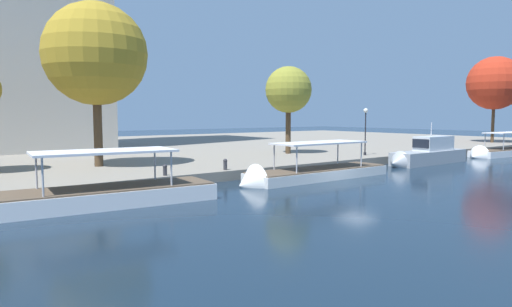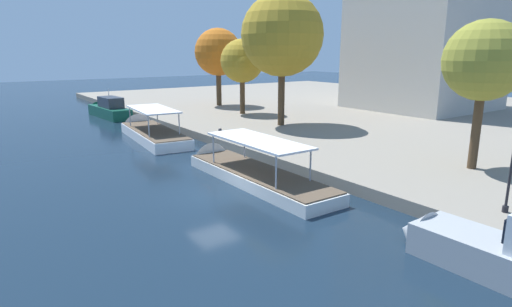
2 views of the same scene
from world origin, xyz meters
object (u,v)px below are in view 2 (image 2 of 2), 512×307
Objects in this scene: tree_0 at (242,62)px; tree_3 at (286,36)px; mooring_bollard_1 at (220,132)px; tour_boat_1 at (151,134)px; tree_4 at (484,60)px; mooring_bollard_0 at (253,141)px; tour_boat_2 at (247,174)px; motor_yacht_0 at (108,111)px; tree_1 at (218,52)px.

tree_0 is 0.68× the size of tree_3.
mooring_bollard_1 is at bearing -41.15° from tree_0.
tree_4 is (24.19, 11.46, 7.03)m from tour_boat_1.
tour_boat_1 is 1.42× the size of tree_4.
mooring_bollard_0 is 0.07× the size of tree_3.
tree_0 is at bearing 149.38° from mooring_bollard_0.
mooring_bollard_1 is at bearing -178.90° from mooring_bollard_0.
tree_4 is (19.43, -0.70, -1.92)m from tree_3.
tree_3 reaches higher than tree_0.
tree_0 is at bearing -32.25° from tour_boat_2.
tree_0 is (-15.40, 9.11, 5.50)m from mooring_bollard_0.
tree_3 reaches higher than tour_boat_1.
tree_0 is (-10.54, 9.21, 5.54)m from mooring_bollard_1.
tree_4 reaches higher than mooring_bollard_1.
mooring_bollard_1 is (22.10, 2.96, 0.40)m from motor_yacht_0.
tour_boat_1 is 27.68m from tree_4.
motor_yacht_0 is 12.79× the size of mooring_bollard_1.
tour_boat_1 is at bearing -161.25° from mooring_bollard_0.
tree_1 is (-28.78, 14.93, 7.55)m from tour_boat_2.
mooring_bollard_0 is 1.09× the size of mooring_bollard_1.
tree_3 is (-11.22, 12.09, 9.05)m from tour_boat_2.
tour_boat_1 is 1.02× the size of tree_3.
tree_1 reaches higher than tree_0.
tree_3 reaches higher than tree_1.
motor_yacht_0 is 11.72× the size of mooring_bollard_0.
mooring_bollard_1 is 0.08× the size of tree_4.
mooring_bollard_0 is at bearing 1.10° from mooring_bollard_1.
tree_4 is (12.92, 7.63, 6.24)m from mooring_bollard_0.
tree_0 is 9.31m from tree_3.
motor_yacht_0 is at bearing -0.91° from tour_boat_2.
mooring_bollard_0 is 4.86m from mooring_bollard_1.
mooring_bollard_0 is at bearing -51.98° from tree_3.
tree_0 is at bearing -66.79° from tour_boat_1.
tree_1 is 0.81× the size of tree_3.
tree_0 reaches higher than motor_yacht_0.
mooring_bollard_1 is at bearing -144.27° from tour_boat_1.
tree_3 is (-6.52, 8.33, 8.16)m from mooring_bollard_0.
tree_3 is at bearing -5.02° from tree_0.
tour_boat_1 is 15.98m from tour_boat_2.
tour_boat_2 is (15.98, 0.07, -0.09)m from tour_boat_1.
mooring_bollard_0 is at bearing -24.89° from tree_1.
tour_boat_1 is 21.08m from tree_1.
tree_0 is 28.37m from tree_4.
tree_0 reaches higher than mooring_bollard_0.
tour_boat_2 reaches higher than mooring_bollard_0.
tour_boat_1 reaches higher than tour_boat_2.
tree_4 reaches higher than tour_boat_2.
mooring_bollard_1 is 20.38m from tree_4.
tour_boat_1 is 1.26× the size of tree_1.
mooring_bollard_0 is at bearing -149.42° from tree_4.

